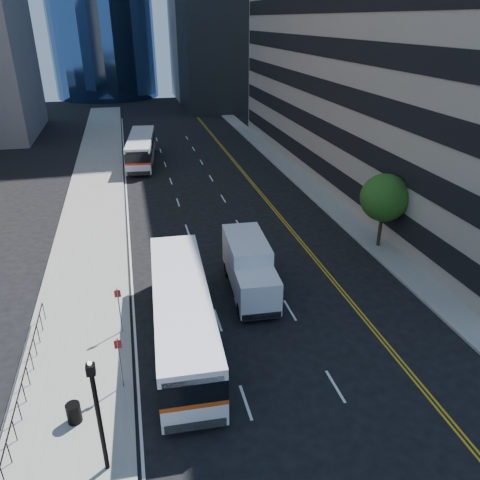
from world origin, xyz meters
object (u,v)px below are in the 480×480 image
(street_tree, at_px, (384,198))
(bus_front, at_px, (182,314))
(box_truck, at_px, (249,267))
(trash_can, at_px, (74,413))
(bus_rear, at_px, (141,149))
(lamp_post, at_px, (98,413))

(street_tree, relative_size, bus_front, 0.43)
(box_truck, xyz_separation_m, trash_can, (-9.07, -7.92, -1.04))
(bus_rear, xyz_separation_m, box_truck, (4.67, -28.83, 0.01))
(bus_front, relative_size, trash_can, 14.16)
(street_tree, bearing_deg, bus_front, -152.95)
(lamp_post, height_order, bus_rear, lamp_post)
(street_tree, height_order, bus_front, street_tree)
(box_truck, bearing_deg, lamp_post, -123.77)
(street_tree, relative_size, trash_can, 6.07)
(lamp_post, distance_m, trash_can, 3.50)
(lamp_post, relative_size, bus_front, 0.38)
(lamp_post, bearing_deg, street_tree, 37.87)
(bus_front, distance_m, box_truck, 5.71)
(lamp_post, bearing_deg, bus_rear, 85.42)
(lamp_post, height_order, bus_front, lamp_post)
(street_tree, bearing_deg, box_truck, -160.42)
(street_tree, bearing_deg, trash_can, -149.06)
(trash_can, bearing_deg, street_tree, 30.94)
(lamp_post, bearing_deg, trash_can, 117.06)
(bus_front, xyz_separation_m, trash_can, (-4.77, -4.15, -1.09))
(lamp_post, bearing_deg, bus_front, 61.96)
(lamp_post, distance_m, bus_rear, 39.35)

